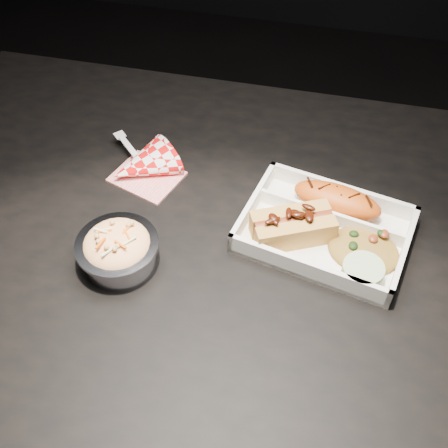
{
  "coord_description": "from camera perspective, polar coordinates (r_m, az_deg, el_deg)",
  "views": [
    {
      "loc": [
        0.12,
        -0.56,
        1.43
      ],
      "look_at": [
        0.0,
        -0.03,
        0.81
      ],
      "focal_mm": 45.0,
      "sensor_mm": 36.0,
      "label": 1
    }
  ],
  "objects": [
    {
      "name": "hotdog",
      "position": [
        0.86,
        7.02,
        -0.11
      ],
      "size": [
        0.14,
        0.11,
        0.06
      ],
      "rotation": [
        0.0,
        0.0,
        0.44
      ],
      "color": "#C08B41",
      "rests_on": "food_tray"
    },
    {
      "name": "cupcake_liner",
      "position": [
        0.84,
        13.86,
        -4.85
      ],
      "size": [
        0.06,
        0.06,
        0.03
      ],
      "primitive_type": "cylinder",
      "color": "#A3BC8E",
      "rests_on": "food_tray"
    },
    {
      "name": "food_tray",
      "position": [
        0.89,
        10.19,
        -0.81
      ],
      "size": [
        0.28,
        0.23,
        0.04
      ],
      "rotation": [
        0.0,
        0.0,
        -0.21
      ],
      "color": "silver",
      "rests_on": "dining_table"
    },
    {
      "name": "fried_pastry",
      "position": [
        0.91,
        11.42,
        2.4
      ],
      "size": [
        0.15,
        0.09,
        0.04
      ],
      "primitive_type": "ellipsoid",
      "rotation": [
        0.0,
        0.0,
        -0.21
      ],
      "color": "#C45113",
      "rests_on": "food_tray"
    },
    {
      "name": "dining_table",
      "position": [
        0.96,
        0.42,
        -4.36
      ],
      "size": [
        1.2,
        0.8,
        0.75
      ],
      "color": "black",
      "rests_on": "ground"
    },
    {
      "name": "fried_rice_mound",
      "position": [
        0.87,
        14.12,
        -2.15
      ],
      "size": [
        0.13,
        0.11,
        0.03
      ],
      "primitive_type": "ellipsoid",
      "rotation": [
        0.0,
        0.0,
        -0.21
      ],
      "color": "olive",
      "rests_on": "food_tray"
    },
    {
      "name": "foil_coleslaw_cup",
      "position": [
        0.84,
        -10.74,
        -2.45
      ],
      "size": [
        0.12,
        0.12,
        0.07
      ],
      "color": "silver",
      "rests_on": "dining_table"
    },
    {
      "name": "floor",
      "position": [
        1.56,
        0.27,
        -19.51
      ],
      "size": [
        4.0,
        4.0,
        0.05
      ],
      "primitive_type": "cube",
      "color": "black",
      "rests_on": "ground"
    },
    {
      "name": "napkin_fork",
      "position": [
        0.98,
        -8.29,
        5.88
      ],
      "size": [
        0.15,
        0.15,
        0.1
      ],
      "rotation": [
        0.0,
        0.0,
        -0.79
      ],
      "color": "red",
      "rests_on": "dining_table"
    }
  ]
}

